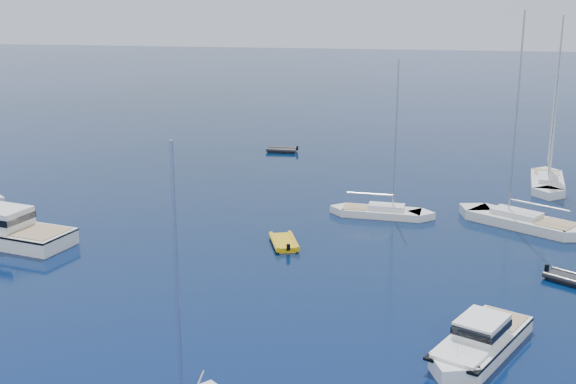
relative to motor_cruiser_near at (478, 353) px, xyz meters
name	(u,v)px	position (x,y,z in m)	size (l,w,h in m)	color
ground	(190,341)	(-14.73, -1.27, 0.00)	(400.00, 400.00, 0.00)	#091954
motor_cruiser_near	(478,353)	(0.00, 0.00, 0.00)	(2.74, 8.97, 2.35)	white
motor_cruiser_centre	(2,241)	(-33.08, 11.65, 0.00)	(3.76, 12.27, 3.22)	white
sailboat_mid_r	(521,226)	(4.63, 22.01, 0.00)	(2.99, 11.50, 16.90)	silver
sailboat_centre	(382,216)	(-6.17, 22.78, 0.00)	(2.32, 8.91, 13.10)	silver
sailboat_sails_r	(547,186)	(8.43, 34.99, 0.00)	(2.86, 11.00, 16.17)	white
tender_yellow	(284,245)	(-12.64, 14.38, 0.00)	(2.10, 3.86, 0.95)	gold
tender_grey_near	(573,283)	(6.43, 10.59, 0.00)	(1.97, 3.58, 0.95)	black
tender_grey_far	(282,152)	(-18.69, 45.57, 0.00)	(1.95, 3.53, 0.95)	black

